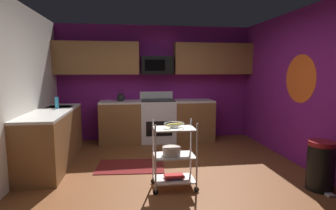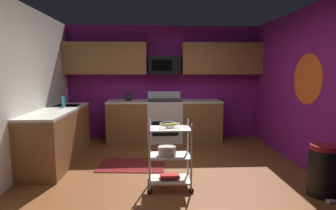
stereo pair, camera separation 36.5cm
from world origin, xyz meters
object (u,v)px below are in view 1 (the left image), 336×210
book_stack (174,177)px  kettle (121,98)px  oven_range (158,120)px  trash_can (321,166)px  rolling_cart (174,156)px  microwave (157,65)px  fruit_bowl (174,124)px  dish_soap_bottle (57,103)px  mixing_bowl_large (171,151)px

book_stack → kettle: bearing=107.3°
oven_range → trash_can: (1.89, -2.82, -0.15)m
book_stack → kettle: 2.75m
rolling_cart → trash_can: 1.95m
microwave → kettle: 1.08m
fruit_bowl → book_stack: bearing=-90.0°
dish_soap_bottle → fruit_bowl: bearing=-38.4°
microwave → oven_range: bearing=-89.7°
fruit_bowl → kettle: kettle is taller
microwave → dish_soap_bottle: microwave is taller
rolling_cart → book_stack: rolling_cart is taller
microwave → book_stack: bearing=-90.6°
oven_range → rolling_cart: bearing=-90.7°
dish_soap_bottle → book_stack: bearing=-38.4°
oven_range → dish_soap_bottle: bearing=-151.1°
oven_range → fruit_bowl: size_ratio=4.04×
oven_range → dish_soap_bottle: size_ratio=5.50×
microwave → kettle: bearing=-172.4°
microwave → mixing_bowl_large: 2.87m
kettle → dish_soap_bottle: size_ratio=1.32×
oven_range → trash_can: size_ratio=1.67×
fruit_bowl → mixing_bowl_large: size_ratio=1.08×
fruit_bowl → mixing_bowl_large: bearing=-180.0°
microwave → book_stack: size_ratio=2.59×
mixing_bowl_large → kettle: 2.65m
rolling_cart → kettle: 2.68m
rolling_cart → dish_soap_bottle: bearing=141.6°
microwave → rolling_cart: (-0.03, -2.61, -1.25)m
oven_range → rolling_cart: oven_range is taller
book_stack → dish_soap_bottle: size_ratio=1.35×
rolling_cart → fruit_bowl: size_ratio=3.36×
oven_range → microwave: microwave is taller
rolling_cart → trash_can: size_ratio=1.39×
oven_range → microwave: (-0.00, 0.10, 1.22)m
oven_range → fruit_bowl: (-0.03, -2.50, 0.40)m
oven_range → fruit_bowl: bearing=-90.7°
mixing_bowl_large → kettle: kettle is taller
microwave → fruit_bowl: microwave is taller
rolling_cart → mixing_bowl_large: (-0.04, -0.00, 0.07)m
rolling_cart → trash_can: bearing=-9.4°
fruit_bowl → rolling_cart: bearing=97.1°
fruit_bowl → kettle: (-0.78, 2.50, 0.12)m
oven_range → mixing_bowl_large: 2.51m
dish_soap_bottle → microwave: bearing=31.3°
microwave → mixing_bowl_large: microwave is taller
oven_range → kettle: size_ratio=4.17×
oven_range → dish_soap_bottle: (-1.88, -1.04, 0.54)m
microwave → dish_soap_bottle: (-1.88, -1.14, -0.68)m
fruit_bowl → mixing_bowl_large: (-0.04, -0.00, -0.36)m
oven_range → book_stack: oven_range is taller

